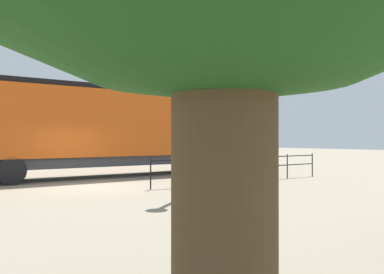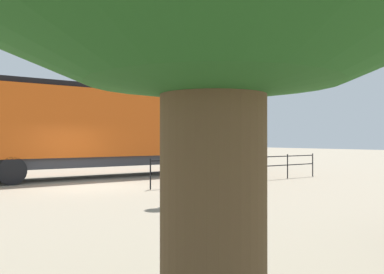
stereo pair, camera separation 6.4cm
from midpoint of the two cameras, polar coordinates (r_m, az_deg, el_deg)
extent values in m
plane|color=gray|center=(15.89, -14.04, -6.70)|extent=(120.00, 120.00, 0.00)
cube|color=#D15114|center=(20.19, -10.82, 1.74)|extent=(2.81, 15.35, 2.99)
cube|color=black|center=(23.57, 3.14, 0.35)|extent=(2.70, 2.77, 2.09)
cube|color=black|center=(20.31, -10.81, 6.30)|extent=(2.53, 14.74, 0.24)
cube|color=#38383D|center=(20.20, -10.82, -3.14)|extent=(2.53, 14.12, 0.45)
cylinder|color=black|center=(23.77, -1.37, -3.26)|extent=(0.30, 1.10, 1.10)
cylinder|color=black|center=(21.76, 2.42, -3.53)|extent=(0.30, 1.10, 1.10)
cylinder|color=black|center=(17.42, -23.80, -4.31)|extent=(0.30, 1.10, 1.10)
cylinder|color=black|center=(12.93, -0.85, 3.79)|extent=(0.16, 0.16, 5.39)
sphere|color=silver|center=(13.44, -0.85, 16.07)|extent=(0.56, 0.56, 0.56)
cube|color=black|center=(17.32, 7.08, -2.85)|extent=(0.04, 8.98, 0.04)
cube|color=black|center=(17.34, 7.09, -4.18)|extent=(0.04, 8.98, 0.04)
cylinder|color=black|center=(14.65, -5.87, -5.11)|extent=(0.05, 0.05, 1.09)
cylinder|color=black|center=(15.63, -0.15, -4.81)|extent=(0.05, 0.05, 1.09)
cylinder|color=black|center=(16.75, 4.84, -4.51)|extent=(0.05, 0.05, 1.09)
cylinder|color=black|center=(17.97, 9.18, -4.22)|extent=(0.05, 0.05, 1.09)
cylinder|color=black|center=(19.29, 12.94, -3.95)|extent=(0.05, 0.05, 1.09)
cylinder|color=black|center=(20.68, 16.20, -3.70)|extent=(0.05, 0.05, 1.09)
cylinder|color=brown|center=(2.14, 3.62, -13.21)|extent=(0.54, 0.54, 2.58)
camera|label=1|loc=(0.03, -90.11, 0.00)|focal=38.59mm
camera|label=2|loc=(0.03, 89.89, 0.00)|focal=38.59mm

